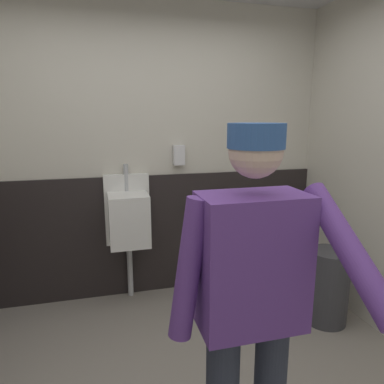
% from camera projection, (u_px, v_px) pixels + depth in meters
% --- Properties ---
extents(wall_back, '(3.90, 0.12, 2.63)m').
position_uv_depth(wall_back, '(144.00, 154.00, 3.18)').
color(wall_back, beige).
rests_on(wall_back, ground_plane).
extents(wainscot_band_back, '(3.30, 0.03, 1.13)m').
position_uv_depth(wainscot_band_back, '(147.00, 235.00, 3.27)').
color(wainscot_band_back, black).
rests_on(wainscot_band_back, ground_plane).
extents(urinal_solo, '(0.40, 0.34, 1.24)m').
position_uv_depth(urinal_solo, '(129.00, 218.00, 3.04)').
color(urinal_solo, white).
rests_on(urinal_solo, ground_plane).
extents(person, '(0.64, 0.60, 1.63)m').
position_uv_depth(person, '(251.00, 296.00, 1.39)').
color(person, '#2D3342').
rests_on(person, ground_plane).
extents(trash_bin, '(0.33, 0.33, 0.61)m').
position_uv_depth(trash_bin, '(327.00, 287.00, 2.81)').
color(trash_bin, '#38383D').
rests_on(trash_bin, ground_plane).
extents(soap_dispenser, '(0.10, 0.07, 0.18)m').
position_uv_depth(soap_dispenser, '(179.00, 155.00, 3.16)').
color(soap_dispenser, silver).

